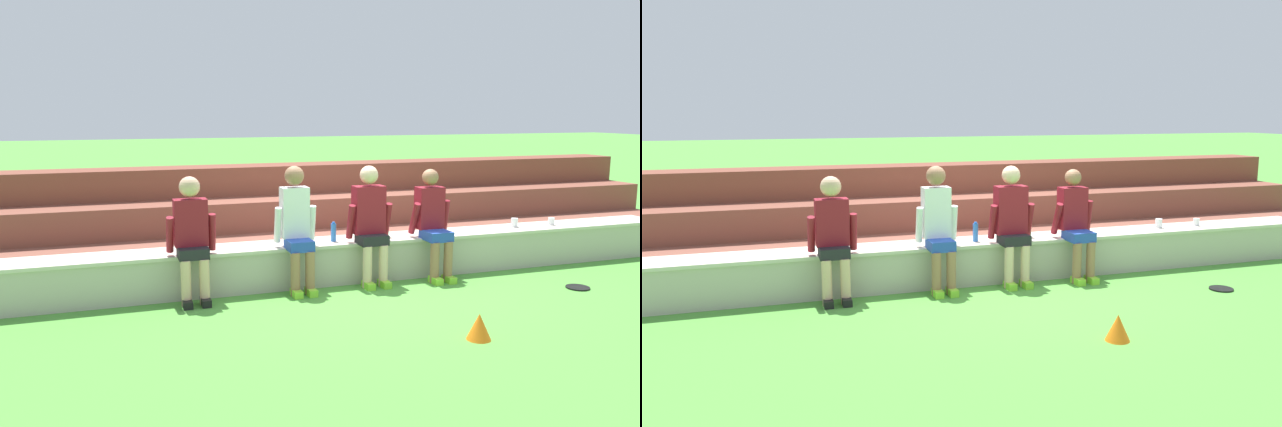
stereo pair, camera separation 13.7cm
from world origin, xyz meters
TOP-DOWN VIEW (x-y plane):
  - ground_plane at (0.00, 0.00)m, footprint 80.00×80.00m
  - stone_seating_wall at (0.00, 0.26)m, footprint 9.22×0.56m
  - brick_bleachers at (0.00, 1.97)m, footprint 11.23×1.94m
  - person_far_left at (-2.11, -0.02)m, footprint 0.54×0.50m
  - person_left_of_center at (-0.90, 0.02)m, footprint 0.50×0.58m
  - person_center at (0.02, -0.01)m, footprint 0.56×0.49m
  - person_right_of_center at (0.88, -0.01)m, footprint 0.52×0.59m
  - water_bottle_mid_left at (-0.37, 0.20)m, footprint 0.07×0.07m
  - water_bottle_mid_right at (0.35, 0.25)m, footprint 0.08×0.08m
  - plastic_cup_left_end at (2.90, 0.26)m, footprint 0.09×0.09m
  - plastic_cup_right_end at (2.31, 0.29)m, footprint 0.09×0.09m
  - plastic_cup_middle at (1.17, 0.28)m, footprint 0.08×0.08m
  - frisbee at (2.29, -1.01)m, footprint 0.28×0.28m
  - sports_cone at (0.22, -2.08)m, footprint 0.23×0.23m

SIDE VIEW (x-z plane):
  - ground_plane at x=0.00m, z-range 0.00..0.00m
  - frisbee at x=2.29m, z-range 0.00..0.02m
  - sports_cone at x=0.22m, z-range 0.00..0.25m
  - stone_seating_wall at x=0.00m, z-range 0.02..0.53m
  - brick_bleachers at x=0.00m, z-range -0.14..1.13m
  - plastic_cup_left_end at x=2.90m, z-range 0.51..0.61m
  - plastic_cup_middle at x=1.17m, z-range 0.51..0.63m
  - plastic_cup_right_end at x=2.31m, z-range 0.51..0.63m
  - water_bottle_mid_left at x=-0.37m, z-range 0.50..0.75m
  - water_bottle_mid_right at x=0.35m, z-range 0.50..0.77m
  - person_right_of_center at x=0.88m, z-range 0.04..1.41m
  - person_far_left at x=-2.11m, z-range 0.06..1.45m
  - person_center at x=0.02m, z-range 0.06..1.50m
  - person_left_of_center at x=-0.90m, z-range 0.06..1.52m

